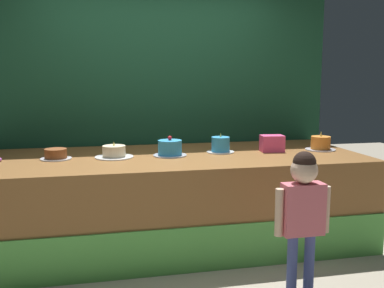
# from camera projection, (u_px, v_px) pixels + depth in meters

# --- Properties ---
(ground_plane) EXTENTS (12.00, 12.00, 0.00)m
(ground_plane) POSITION_uv_depth(u_px,v_px,m) (185.00, 273.00, 3.56)
(ground_plane) COLOR #ADA38E
(stage_platform) EXTENTS (3.56, 1.42, 0.83)m
(stage_platform) POSITION_uv_depth(u_px,v_px,m) (170.00, 199.00, 4.17)
(stage_platform) COLOR brown
(stage_platform) RESTS_ON ground_plane
(curtain_backdrop) EXTENTS (3.83, 0.08, 2.65)m
(curtain_backdrop) POSITION_uv_depth(u_px,v_px,m) (157.00, 98.00, 4.80)
(curtain_backdrop) COLOR #19472D
(curtain_backdrop) RESTS_ON ground_plane
(child_figure) EXTENTS (0.41, 0.19, 1.05)m
(child_figure) POSITION_uv_depth(u_px,v_px,m) (303.00, 204.00, 3.07)
(child_figure) COLOR #3F4C8C
(child_figure) RESTS_ON ground_plane
(pink_box) EXTENTS (0.23, 0.18, 0.16)m
(pink_box) POSITION_uv_depth(u_px,v_px,m) (272.00, 143.00, 4.31)
(pink_box) COLOR #F44F8E
(pink_box) RESTS_ON stage_platform
(cake_far_left) EXTENTS (0.27, 0.27, 0.09)m
(cake_far_left) POSITION_uv_depth(u_px,v_px,m) (56.00, 154.00, 3.91)
(cake_far_left) COLOR silver
(cake_far_left) RESTS_ON stage_platform
(cake_left) EXTENTS (0.34, 0.34, 0.15)m
(cake_left) POSITION_uv_depth(u_px,v_px,m) (114.00, 152.00, 3.99)
(cake_left) COLOR white
(cake_left) RESTS_ON stage_platform
(cake_center) EXTENTS (0.31, 0.31, 0.19)m
(cake_center) POSITION_uv_depth(u_px,v_px,m) (170.00, 148.00, 4.07)
(cake_center) COLOR silver
(cake_center) RESTS_ON stage_platform
(cake_right) EXTENTS (0.26, 0.26, 0.19)m
(cake_right) POSITION_uv_depth(u_px,v_px,m) (220.00, 145.00, 4.25)
(cake_right) COLOR white
(cake_right) RESTS_ON stage_platform
(cake_far_right) EXTENTS (0.30, 0.30, 0.19)m
(cake_far_right) POSITION_uv_depth(u_px,v_px,m) (321.00, 144.00, 4.40)
(cake_far_right) COLOR silver
(cake_far_right) RESTS_ON stage_platform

